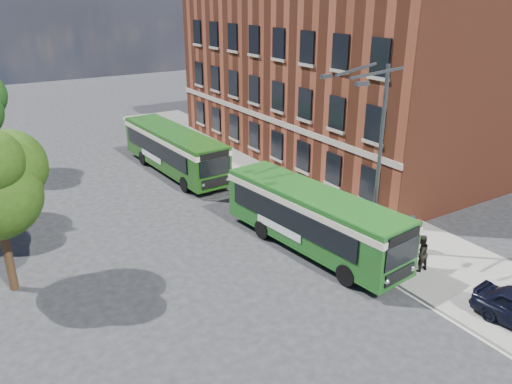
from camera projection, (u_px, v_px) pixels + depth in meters
ground at (259, 263)px, 23.36m from camera, size 120.00×120.00×0.00m
pavement at (283, 183)px, 33.08m from camera, size 6.00×48.00×0.15m
kerb_line at (244, 193)px, 31.61m from camera, size 0.12×48.00×0.01m
brick_office at (332, 63)px, 37.12m from camera, size 12.10×26.00×14.20m
street_lamp at (374, 160)px, 22.39m from camera, size 2.96×2.38×9.00m
bus_stop_sign at (415, 241)px, 22.25m from camera, size 0.35×0.08×2.52m
bus_front at (312, 215)px, 24.06m from camera, size 3.70×10.68×3.02m
bus_rear at (174, 147)px, 34.65m from camera, size 3.14×11.52×3.02m
pedestrian_a at (410, 233)px, 23.90m from camera, size 0.80×0.67×1.86m
pedestrian_b at (420, 253)px, 22.20m from camera, size 0.89×0.72×1.74m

